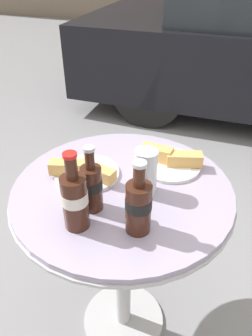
% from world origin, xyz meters
% --- Properties ---
extents(ground_plane, '(30.00, 30.00, 0.00)m').
position_xyz_m(ground_plane, '(0.00, 0.00, 0.00)').
color(ground_plane, gray).
extents(bistro_table, '(0.73, 0.73, 0.78)m').
position_xyz_m(bistro_table, '(0.00, 0.00, 0.62)').
color(bistro_table, '#B7B7BC').
rests_on(bistro_table, ground_plane).
extents(cola_bottle_left, '(0.07, 0.07, 0.22)m').
position_xyz_m(cola_bottle_left, '(0.10, -0.17, 0.86)').
color(cola_bottle_left, '#3D1E14').
rests_on(cola_bottle_left, bistro_table).
extents(cola_bottle_right, '(0.06, 0.06, 0.21)m').
position_xyz_m(cola_bottle_right, '(-0.05, -0.12, 0.86)').
color(cola_bottle_right, '#3D1E14').
rests_on(cola_bottle_right, bistro_table).
extents(cola_bottle_center, '(0.07, 0.07, 0.24)m').
position_xyz_m(cola_bottle_center, '(-0.06, -0.20, 0.87)').
color(cola_bottle_center, '#3D1E14').
rests_on(cola_bottle_center, bistro_table).
extents(drinking_glass, '(0.07, 0.07, 0.15)m').
position_xyz_m(drinking_glass, '(0.08, -0.00, 0.85)').
color(drinking_glass, '#C68923').
rests_on(drinking_glass, bistro_table).
extents(lunch_plate_near, '(0.23, 0.22, 0.06)m').
position_xyz_m(lunch_plate_near, '(-0.14, 0.01, 0.80)').
color(lunch_plate_near, white).
rests_on(lunch_plate_near, bistro_table).
extents(lunch_plate_far, '(0.23, 0.22, 0.06)m').
position_xyz_m(lunch_plate_far, '(0.12, 0.17, 0.80)').
color(lunch_plate_far, white).
rests_on(lunch_plate_far, bistro_table).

